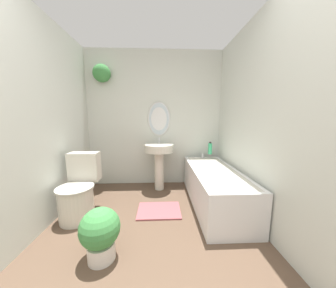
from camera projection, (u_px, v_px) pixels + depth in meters
wall_back at (152, 117)px, 3.06m from camera, size 2.50×0.29×2.40m
wall_left at (29, 121)px, 1.70m from camera, size 0.06×2.74×2.40m
wall_right at (265, 121)px, 1.81m from camera, size 0.06×2.74×2.40m
toilet at (79, 192)px, 2.09m from camera, size 0.42×0.59×0.78m
pedestal_sink at (159, 157)px, 2.87m from camera, size 0.49×0.49×0.89m
bathtub at (214, 186)px, 2.40m from camera, size 0.62×1.57×0.59m
shampoo_bottle at (210, 148)px, 2.99m from camera, size 0.07×0.07×0.22m
potted_plant at (100, 232)px, 1.44m from camera, size 0.34×0.34×0.47m
bath_mat at (159, 210)px, 2.24m from camera, size 0.56×0.42×0.02m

